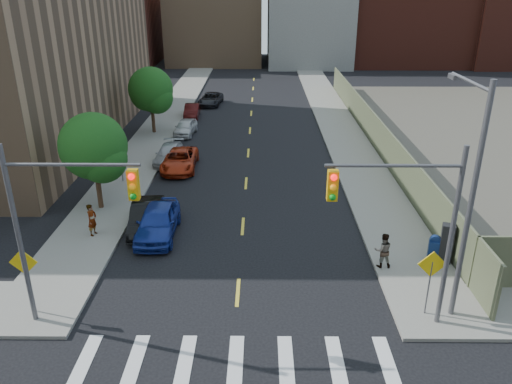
{
  "coord_description": "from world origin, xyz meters",
  "views": [
    {
      "loc": [
        0.91,
        -9.26,
        11.85
      ],
      "look_at": [
        0.69,
        13.88,
        2.0
      ],
      "focal_mm": 35.0,
      "sensor_mm": 36.0,
      "label": 1
    }
  ],
  "objects_px": {
    "parked_car_red": "(180,160)",
    "parked_car_grey": "(211,99)",
    "parked_car_silver": "(169,154)",
    "parked_car_maroon": "(192,111)",
    "parked_car_black": "(146,217)",
    "payphone": "(447,243)",
    "parked_car_white": "(185,127)",
    "pedestrian_east": "(383,250)",
    "parked_car_blue": "(158,221)",
    "mailbox": "(434,248)",
    "pedestrian_west": "(92,220)"
  },
  "relations": [
    {
      "from": "parked_car_black",
      "to": "parked_car_maroon",
      "type": "relative_size",
      "value": 1.14
    },
    {
      "from": "parked_car_blue",
      "to": "parked_car_black",
      "type": "height_order",
      "value": "parked_car_blue"
    },
    {
      "from": "parked_car_silver",
      "to": "pedestrian_west",
      "type": "relative_size",
      "value": 2.56
    },
    {
      "from": "parked_car_maroon",
      "to": "pedestrian_west",
      "type": "distance_m",
      "value": 23.77
    },
    {
      "from": "mailbox",
      "to": "pedestrian_west",
      "type": "distance_m",
      "value": 16.3
    },
    {
      "from": "parked_car_maroon",
      "to": "payphone",
      "type": "relative_size",
      "value": 2.01
    },
    {
      "from": "mailbox",
      "to": "pedestrian_east",
      "type": "height_order",
      "value": "pedestrian_east"
    },
    {
      "from": "parked_car_blue",
      "to": "pedestrian_west",
      "type": "distance_m",
      "value": 3.21
    },
    {
      "from": "pedestrian_east",
      "to": "parked_car_silver",
      "type": "bearing_deg",
      "value": -49.3
    },
    {
      "from": "parked_car_red",
      "to": "pedestrian_east",
      "type": "relative_size",
      "value": 2.96
    },
    {
      "from": "parked_car_black",
      "to": "pedestrian_west",
      "type": "height_order",
      "value": "pedestrian_west"
    },
    {
      "from": "mailbox",
      "to": "pedestrian_west",
      "type": "xyz_separation_m",
      "value": [
        -16.13,
        2.3,
        0.22
      ]
    },
    {
      "from": "pedestrian_west",
      "to": "parked_car_silver",
      "type": "bearing_deg",
      "value": 5.94
    },
    {
      "from": "parked_car_silver",
      "to": "parked_car_white",
      "type": "relative_size",
      "value": 1.13
    },
    {
      "from": "parked_car_black",
      "to": "payphone",
      "type": "height_order",
      "value": "payphone"
    },
    {
      "from": "parked_car_silver",
      "to": "parked_car_maroon",
      "type": "relative_size",
      "value": 1.13
    },
    {
      "from": "parked_car_maroon",
      "to": "pedestrian_west",
      "type": "xyz_separation_m",
      "value": [
        -1.89,
        -23.69,
        0.36
      ]
    },
    {
      "from": "parked_car_silver",
      "to": "parked_car_white",
      "type": "height_order",
      "value": "parked_car_white"
    },
    {
      "from": "parked_car_silver",
      "to": "pedestrian_east",
      "type": "relative_size",
      "value": 2.61
    },
    {
      "from": "parked_car_silver",
      "to": "parked_car_grey",
      "type": "relative_size",
      "value": 0.96
    },
    {
      "from": "parked_car_blue",
      "to": "parked_car_red",
      "type": "relative_size",
      "value": 0.97
    },
    {
      "from": "parked_car_white",
      "to": "mailbox",
      "type": "distance_m",
      "value": 24.7
    },
    {
      "from": "parked_car_silver",
      "to": "payphone",
      "type": "xyz_separation_m",
      "value": [
        14.7,
        -13.55,
        0.46
      ]
    },
    {
      "from": "parked_car_black",
      "to": "parked_car_red",
      "type": "relative_size",
      "value": 0.89
    },
    {
      "from": "parked_car_grey",
      "to": "mailbox",
      "type": "bearing_deg",
      "value": -61.65
    },
    {
      "from": "parked_car_black",
      "to": "parked_car_red",
      "type": "xyz_separation_m",
      "value": [
        0.37,
        8.84,
        -0.03
      ]
    },
    {
      "from": "parked_car_red",
      "to": "parked_car_grey",
      "type": "distance_m",
      "value": 19.04
    },
    {
      "from": "parked_car_black",
      "to": "parked_car_red",
      "type": "height_order",
      "value": "parked_car_black"
    },
    {
      "from": "parked_car_black",
      "to": "pedestrian_east",
      "type": "distance_m",
      "value": 11.86
    },
    {
      "from": "parked_car_blue",
      "to": "parked_car_white",
      "type": "relative_size",
      "value": 1.24
    },
    {
      "from": "parked_car_blue",
      "to": "parked_car_grey",
      "type": "bearing_deg",
      "value": 89.32
    },
    {
      "from": "parked_car_maroon",
      "to": "pedestrian_east",
      "type": "bearing_deg",
      "value": -68.09
    },
    {
      "from": "parked_car_grey",
      "to": "payphone",
      "type": "relative_size",
      "value": 2.37
    },
    {
      "from": "parked_car_blue",
      "to": "pedestrian_east",
      "type": "xyz_separation_m",
      "value": [
        10.5,
        -3.09,
        0.17
      ]
    },
    {
      "from": "parked_car_black",
      "to": "parked_car_silver",
      "type": "relative_size",
      "value": 1.0
    },
    {
      "from": "parked_car_grey",
      "to": "payphone",
      "type": "distance_m",
      "value": 34.02
    },
    {
      "from": "parked_car_silver",
      "to": "parked_car_black",
      "type": "bearing_deg",
      "value": -85.66
    },
    {
      "from": "parked_car_red",
      "to": "parked_car_white",
      "type": "height_order",
      "value": "parked_car_red"
    },
    {
      "from": "parked_car_silver",
      "to": "parked_car_grey",
      "type": "xyz_separation_m",
      "value": [
        1.28,
        17.71,
        -0.0
      ]
    },
    {
      "from": "parked_car_red",
      "to": "parked_car_silver",
      "type": "xyz_separation_m",
      "value": [
        -0.94,
        1.32,
        -0.05
      ]
    },
    {
      "from": "parked_car_white",
      "to": "pedestrian_east",
      "type": "bearing_deg",
      "value": -55.58
    },
    {
      "from": "parked_car_white",
      "to": "parked_car_maroon",
      "type": "distance_m",
      "value": 5.69
    },
    {
      "from": "parked_car_silver",
      "to": "pedestrian_west",
      "type": "xyz_separation_m",
      "value": [
        -1.89,
        -11.11,
        0.36
      ]
    },
    {
      "from": "parked_car_blue",
      "to": "parked_car_maroon",
      "type": "distance_m",
      "value": 23.5
    },
    {
      "from": "payphone",
      "to": "parked_car_white",
      "type": "bearing_deg",
      "value": 141.56
    },
    {
      "from": "parked_car_silver",
      "to": "parked_car_white",
      "type": "bearing_deg",
      "value": 89.62
    },
    {
      "from": "parked_car_silver",
      "to": "mailbox",
      "type": "height_order",
      "value": "mailbox"
    },
    {
      "from": "parked_car_red",
      "to": "parked_car_white",
      "type": "distance_m",
      "value": 8.25
    },
    {
      "from": "parked_car_blue",
      "to": "parked_car_red",
      "type": "height_order",
      "value": "parked_car_blue"
    },
    {
      "from": "parked_car_grey",
      "to": "pedestrian_west",
      "type": "bearing_deg",
      "value": -90.54
    }
  ]
}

